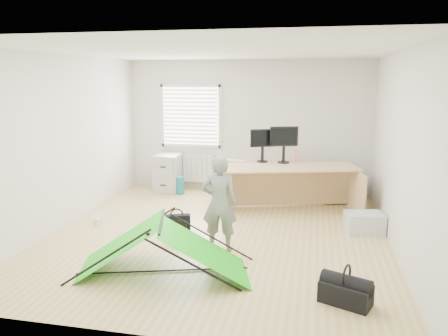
% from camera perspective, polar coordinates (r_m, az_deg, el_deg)
% --- Properties ---
extents(ground, '(5.50, 5.50, 0.00)m').
position_cam_1_polar(ground, '(6.72, -0.71, -8.64)').
color(ground, tan).
rests_on(ground, ground).
extents(back_wall, '(5.00, 0.02, 2.70)m').
position_cam_1_polar(back_wall, '(9.06, 3.06, 5.43)').
color(back_wall, silver).
rests_on(back_wall, ground).
extents(window, '(1.20, 0.06, 1.20)m').
position_cam_1_polar(window, '(9.26, -4.37, 6.79)').
color(window, silver).
rests_on(window, back_wall).
extents(radiator, '(1.00, 0.12, 0.60)m').
position_cam_1_polar(radiator, '(9.38, -4.33, 0.06)').
color(radiator, silver).
rests_on(radiator, back_wall).
extents(desk, '(2.53, 1.40, 0.82)m').
position_cam_1_polar(desk, '(7.77, 8.20, -2.77)').
color(desk, tan).
rests_on(desk, ground).
extents(filing_cabinet, '(0.51, 0.68, 0.78)m').
position_cam_1_polar(filing_cabinet, '(9.23, -7.25, -0.58)').
color(filing_cabinet, '#A9ACAE').
rests_on(filing_cabinet, ground).
extents(monitor_left, '(0.47, 0.27, 0.44)m').
position_cam_1_polar(monitor_left, '(8.01, 5.05, 2.36)').
color(monitor_left, black).
rests_on(monitor_left, desk).
extents(monitor_right, '(0.52, 0.26, 0.49)m').
position_cam_1_polar(monitor_right, '(7.96, 7.81, 2.40)').
color(monitor_right, black).
rests_on(monitor_right, desk).
extents(keyboard, '(0.45, 0.21, 0.02)m').
position_cam_1_polar(keyboard, '(8.10, 1.44, 0.98)').
color(keyboard, beige).
rests_on(keyboard, desk).
extents(thermos, '(0.08, 0.08, 0.23)m').
position_cam_1_polar(thermos, '(8.00, 9.22, 1.45)').
color(thermos, '#CC7274').
rests_on(thermos, desk).
extents(office_chair, '(0.87, 0.88, 0.65)m').
position_cam_1_polar(office_chair, '(8.74, 14.33, -1.98)').
color(office_chair, black).
rests_on(office_chair, ground).
extents(person, '(0.51, 0.35, 1.34)m').
position_cam_1_polar(person, '(5.94, -0.59, -4.62)').
color(person, gray).
rests_on(person, ground).
extents(kite, '(2.27, 1.47, 0.65)m').
position_cam_1_polar(kite, '(5.42, -8.07, -10.18)').
color(kite, '#18BF12').
rests_on(kite, ground).
extents(storage_crate, '(0.62, 0.49, 0.31)m').
position_cam_1_polar(storage_crate, '(7.08, 17.85, -6.83)').
color(storage_crate, '#B6BCBF').
rests_on(storage_crate, ground).
extents(tote_bag, '(0.33, 0.25, 0.36)m').
position_cam_1_polar(tote_bag, '(9.02, -6.21, -2.20)').
color(tote_bag, '#1D7380').
rests_on(tote_bag, ground).
extents(laptop_bag, '(0.42, 0.26, 0.30)m').
position_cam_1_polar(laptop_bag, '(6.72, -6.17, -7.34)').
color(laptop_bag, black).
rests_on(laptop_bag, ground).
extents(white_box, '(0.13, 0.13, 0.10)m').
position_cam_1_polar(white_box, '(7.42, -16.13, -6.71)').
color(white_box, silver).
rests_on(white_box, ground).
extents(duffel_bag, '(0.59, 0.45, 0.23)m').
position_cam_1_polar(duffel_bag, '(4.93, 15.59, -15.52)').
color(duffel_bag, black).
rests_on(duffel_bag, ground).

